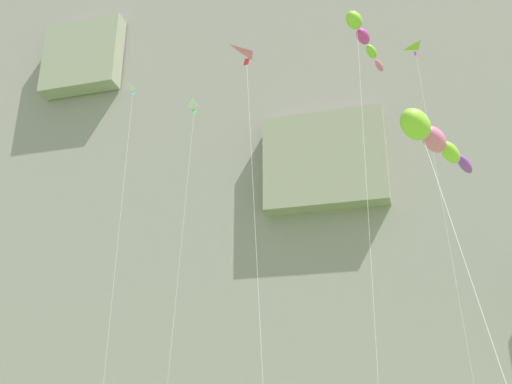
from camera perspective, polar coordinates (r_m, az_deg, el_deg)
cliff_face at (r=79.34m, az=7.89°, el=7.90°), size 180.00×33.96×84.80m
kite_delta_upper_left at (r=50.80m, az=15.16°, el=10.93°), size 1.58×6.74×31.61m
kite_windsock_front_field at (r=38.27m, az=9.90°, el=14.20°), size 1.94×10.67×25.66m
kite_delta_mid_center at (r=32.79m, az=-0.33°, el=11.38°), size 2.30×4.13×21.74m
kite_delta_far_left at (r=49.94m, az=-5.45°, el=6.47°), size 1.53×5.35×27.87m
kite_delta_low_right at (r=49.51m, az=-11.35°, el=6.81°), size 2.46×5.42×29.07m
kite_windsock_high_center at (r=16.21m, az=16.15°, el=4.81°), size 2.15×6.27×10.22m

